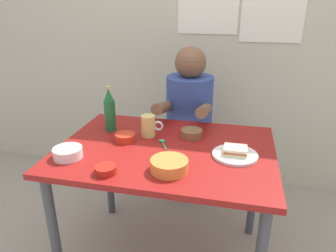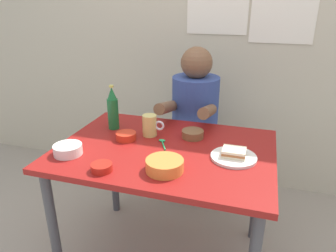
{
  "view_description": "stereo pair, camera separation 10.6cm",
  "coord_description": "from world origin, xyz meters",
  "px_view_note": "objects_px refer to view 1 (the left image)",
  "views": [
    {
      "loc": [
        0.34,
        -1.41,
        1.45
      ],
      "look_at": [
        0.0,
        0.05,
        0.84
      ],
      "focal_mm": 33.34,
      "sensor_mm": 36.0,
      "label": 1
    },
    {
      "loc": [
        0.44,
        -1.38,
        1.45
      ],
      "look_at": [
        0.0,
        0.05,
        0.84
      ],
      "focal_mm": 33.34,
      "sensor_mm": 36.0,
      "label": 2
    }
  ],
  "objects_px": {
    "stool": "(188,159)",
    "plate_orange": "(235,155)",
    "dining_table": "(166,163)",
    "person_seated": "(189,106)",
    "beer_mug": "(149,126)",
    "condiment_bowl_brown": "(192,133)",
    "beer_bottle": "(110,111)",
    "sandwich": "(235,150)"
  },
  "relations": [
    {
      "from": "stool",
      "to": "beer_mug",
      "type": "height_order",
      "value": "beer_mug"
    },
    {
      "from": "sandwich",
      "to": "beer_bottle",
      "type": "relative_size",
      "value": 0.42
    },
    {
      "from": "person_seated",
      "to": "beer_mug",
      "type": "relative_size",
      "value": 5.71
    },
    {
      "from": "dining_table",
      "to": "plate_orange",
      "type": "xyz_separation_m",
      "value": [
        0.35,
        -0.02,
        0.1
      ]
    },
    {
      "from": "condiment_bowl_brown",
      "to": "dining_table",
      "type": "bearing_deg",
      "value": -123.25
    },
    {
      "from": "dining_table",
      "to": "stool",
      "type": "bearing_deg",
      "value": 88.32
    },
    {
      "from": "beer_bottle",
      "to": "condiment_bowl_brown",
      "type": "xyz_separation_m",
      "value": [
        0.48,
        0.01,
        -0.1
      ]
    },
    {
      "from": "dining_table",
      "to": "beer_mug",
      "type": "distance_m",
      "value": 0.23
    },
    {
      "from": "dining_table",
      "to": "condiment_bowl_brown",
      "type": "height_order",
      "value": "condiment_bowl_brown"
    },
    {
      "from": "dining_table",
      "to": "person_seated",
      "type": "bearing_deg",
      "value": 88.29
    },
    {
      "from": "person_seated",
      "to": "sandwich",
      "type": "height_order",
      "value": "person_seated"
    },
    {
      "from": "stool",
      "to": "beer_bottle",
      "type": "bearing_deg",
      "value": -129.3
    },
    {
      "from": "person_seated",
      "to": "beer_mug",
      "type": "xyz_separation_m",
      "value": [
        -0.15,
        -0.5,
        0.03
      ]
    },
    {
      "from": "person_seated",
      "to": "beer_bottle",
      "type": "xyz_separation_m",
      "value": [
        -0.39,
        -0.46,
        0.09
      ]
    },
    {
      "from": "person_seated",
      "to": "beer_bottle",
      "type": "relative_size",
      "value": 2.75
    },
    {
      "from": "plate_orange",
      "to": "condiment_bowl_brown",
      "type": "bearing_deg",
      "value": 143.21
    },
    {
      "from": "person_seated",
      "to": "beer_mug",
      "type": "height_order",
      "value": "person_seated"
    },
    {
      "from": "stool",
      "to": "plate_orange",
      "type": "xyz_separation_m",
      "value": [
        0.33,
        -0.65,
        0.4
      ]
    },
    {
      "from": "sandwich",
      "to": "beer_mug",
      "type": "distance_m",
      "value": 0.5
    },
    {
      "from": "dining_table",
      "to": "condiment_bowl_brown",
      "type": "distance_m",
      "value": 0.23
    },
    {
      "from": "plate_orange",
      "to": "dining_table",
      "type": "bearing_deg",
      "value": 177.09
    },
    {
      "from": "dining_table",
      "to": "beer_bottle",
      "type": "bearing_deg",
      "value": 156.78
    },
    {
      "from": "beer_mug",
      "to": "beer_bottle",
      "type": "relative_size",
      "value": 0.48
    },
    {
      "from": "stool",
      "to": "plate_orange",
      "type": "distance_m",
      "value": 0.83
    },
    {
      "from": "stool",
      "to": "person_seated",
      "type": "height_order",
      "value": "person_seated"
    },
    {
      "from": "stool",
      "to": "condiment_bowl_brown",
      "type": "relative_size",
      "value": 3.75
    },
    {
      "from": "stool",
      "to": "sandwich",
      "type": "relative_size",
      "value": 4.09
    },
    {
      "from": "person_seated",
      "to": "condiment_bowl_brown",
      "type": "height_order",
      "value": "person_seated"
    },
    {
      "from": "dining_table",
      "to": "beer_mug",
      "type": "relative_size",
      "value": 8.73
    },
    {
      "from": "stool",
      "to": "person_seated",
      "type": "xyz_separation_m",
      "value": [
        0.0,
        -0.01,
        0.42
      ]
    },
    {
      "from": "stool",
      "to": "person_seated",
      "type": "bearing_deg",
      "value": -90.0
    },
    {
      "from": "sandwich",
      "to": "condiment_bowl_brown",
      "type": "height_order",
      "value": "sandwich"
    },
    {
      "from": "condiment_bowl_brown",
      "to": "stool",
      "type": "bearing_deg",
      "value": 100.82
    },
    {
      "from": "dining_table",
      "to": "condiment_bowl_brown",
      "type": "relative_size",
      "value": 9.17
    },
    {
      "from": "sandwich",
      "to": "beer_mug",
      "type": "relative_size",
      "value": 0.87
    },
    {
      "from": "dining_table",
      "to": "sandwich",
      "type": "relative_size",
      "value": 10.0
    },
    {
      "from": "beer_mug",
      "to": "condiment_bowl_brown",
      "type": "xyz_separation_m",
      "value": [
        0.23,
        0.04,
        -0.04
      ]
    },
    {
      "from": "beer_mug",
      "to": "beer_bottle",
      "type": "bearing_deg",
      "value": 171.6
    },
    {
      "from": "dining_table",
      "to": "person_seated",
      "type": "relative_size",
      "value": 1.53
    },
    {
      "from": "dining_table",
      "to": "condiment_bowl_brown",
      "type": "bearing_deg",
      "value": 56.75
    },
    {
      "from": "dining_table",
      "to": "beer_mug",
      "type": "height_order",
      "value": "beer_mug"
    },
    {
      "from": "stool",
      "to": "plate_orange",
      "type": "bearing_deg",
      "value": -62.85
    }
  ]
}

